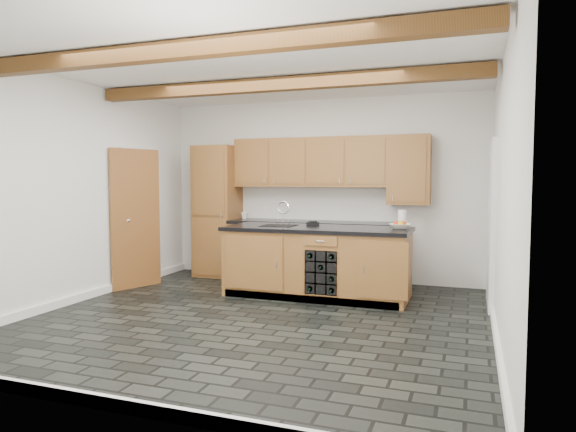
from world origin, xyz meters
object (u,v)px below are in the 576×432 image
at_px(kitchen_scale, 313,223).
at_px(fruit_bowl, 400,226).
at_px(island, 317,262).
at_px(paper_towel, 402,219).

distance_m(kitchen_scale, fruit_bowl, 1.23).
relative_size(kitchen_scale, fruit_bowl, 0.74).
height_order(island, fruit_bowl, fruit_bowl).
distance_m(fruit_bowl, paper_towel, 0.28).
bearing_deg(paper_towel, fruit_bowl, -89.15).
height_order(kitchen_scale, fruit_bowl, fruit_bowl).
distance_m(island, kitchen_scale, 0.58).
bearing_deg(island, fruit_bowl, 5.49).
xyz_separation_m(kitchen_scale, fruit_bowl, (1.21, -0.17, 0.01)).
distance_m(island, fruit_bowl, 1.18).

